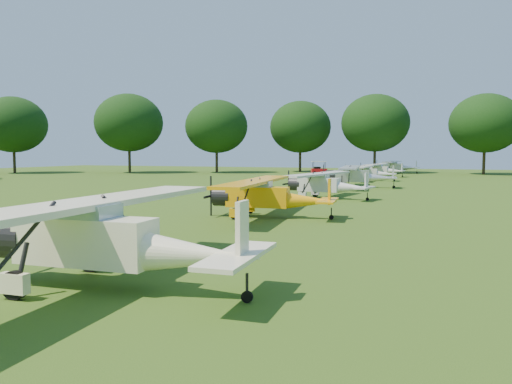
% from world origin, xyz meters
% --- Properties ---
extents(ground, '(160.00, 160.00, 0.00)m').
position_xyz_m(ground, '(0.00, 0.00, 0.00)').
color(ground, '#294711').
rests_on(ground, ground).
extents(tree_belt, '(137.36, 130.27, 14.52)m').
position_xyz_m(tree_belt, '(3.57, 0.16, 8.03)').
color(tree_belt, '#302512').
rests_on(tree_belt, ground).
extents(aircraft_1, '(7.52, 11.97, 2.36)m').
position_xyz_m(aircraft_1, '(0.56, -17.06, 1.38)').
color(aircraft_1, white).
rests_on(aircraft_1, ground).
extents(aircraft_2, '(6.78, 10.78, 2.12)m').
position_xyz_m(aircraft_2, '(-0.16, -2.82, 1.24)').
color(aircraft_2, '#FFA80A').
rests_on(aircraft_2, ground).
extents(aircraft_3, '(6.49, 10.28, 2.02)m').
position_xyz_m(aircraft_3, '(0.34, 8.57, 1.18)').
color(aircraft_3, silver).
rests_on(aircraft_3, ground).
extents(aircraft_4, '(7.02, 11.15, 2.19)m').
position_xyz_m(aircraft_4, '(0.68, 20.95, 1.28)').
color(aircraft_4, silver).
rests_on(aircraft_4, ground).
extents(aircraft_5, '(6.05, 9.60, 1.90)m').
position_xyz_m(aircraft_5, '(0.14, 32.99, 1.11)').
color(aircraft_5, silver).
rests_on(aircraft_5, ground).
extents(aircraft_6, '(6.12, 9.73, 1.91)m').
position_xyz_m(aircraft_6, '(0.34, 43.47, 1.12)').
color(aircraft_6, silver).
rests_on(aircraft_6, ground).
extents(aircraft_7, '(6.68, 10.65, 2.10)m').
position_xyz_m(aircraft_7, '(1.33, 56.09, 1.22)').
color(aircraft_7, silver).
rests_on(aircraft_7, ground).
extents(golf_cart, '(2.66, 2.16, 1.98)m').
position_xyz_m(golf_cart, '(-9.54, 48.44, 0.66)').
color(golf_cart, '#B70D12').
rests_on(golf_cart, ground).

